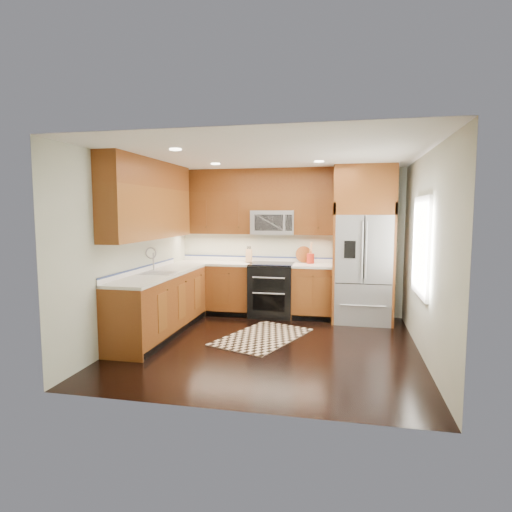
% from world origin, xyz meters
% --- Properties ---
extents(ground, '(4.00, 4.00, 0.00)m').
position_xyz_m(ground, '(0.00, 0.00, 0.00)').
color(ground, black).
rests_on(ground, ground).
extents(wall_back, '(4.00, 0.02, 2.60)m').
position_xyz_m(wall_back, '(0.00, 2.00, 1.30)').
color(wall_back, beige).
rests_on(wall_back, ground).
extents(wall_left, '(0.02, 4.00, 2.60)m').
position_xyz_m(wall_left, '(-2.00, 0.00, 1.30)').
color(wall_left, beige).
rests_on(wall_left, ground).
extents(wall_right, '(0.02, 4.00, 2.60)m').
position_xyz_m(wall_right, '(2.00, 0.00, 1.30)').
color(wall_right, beige).
rests_on(wall_right, ground).
extents(window, '(0.04, 1.10, 1.30)m').
position_xyz_m(window, '(1.98, 0.20, 1.40)').
color(window, white).
rests_on(window, ground).
extents(base_cabinets, '(2.85, 3.00, 0.90)m').
position_xyz_m(base_cabinets, '(-1.23, 0.90, 0.45)').
color(base_cabinets, brown).
rests_on(base_cabinets, ground).
extents(countertop, '(2.86, 3.01, 0.04)m').
position_xyz_m(countertop, '(-1.09, 1.01, 0.92)').
color(countertop, beige).
rests_on(countertop, base_cabinets).
extents(upper_cabinets, '(2.85, 3.00, 1.15)m').
position_xyz_m(upper_cabinets, '(-1.15, 1.09, 2.02)').
color(upper_cabinets, brown).
rests_on(upper_cabinets, ground).
extents(range, '(0.76, 0.67, 0.95)m').
position_xyz_m(range, '(-0.25, 1.67, 0.47)').
color(range, black).
rests_on(range, ground).
extents(microwave, '(0.76, 0.40, 0.42)m').
position_xyz_m(microwave, '(-0.25, 1.80, 1.66)').
color(microwave, '#B2B2B7').
rests_on(microwave, ground).
extents(refrigerator, '(0.98, 0.75, 2.60)m').
position_xyz_m(refrigerator, '(1.30, 1.63, 1.30)').
color(refrigerator, '#B2B2B7').
rests_on(refrigerator, ground).
extents(sink_faucet, '(0.54, 0.44, 0.37)m').
position_xyz_m(sink_faucet, '(-1.73, 0.23, 0.99)').
color(sink_faucet, '#B2B2B7').
rests_on(sink_faucet, countertop).
extents(rug, '(1.41, 1.77, 0.01)m').
position_xyz_m(rug, '(-0.16, 0.37, 0.01)').
color(rug, black).
rests_on(rug, ground).
extents(knife_block, '(0.12, 0.16, 0.29)m').
position_xyz_m(knife_block, '(-0.69, 1.77, 1.06)').
color(knife_block, tan).
rests_on(knife_block, countertop).
extents(utensil_crock, '(0.16, 0.16, 0.38)m').
position_xyz_m(utensil_crock, '(0.41, 1.81, 1.07)').
color(utensil_crock, '#A82414').
rests_on(utensil_crock, countertop).
extents(cutting_board, '(0.39, 0.39, 0.02)m').
position_xyz_m(cutting_board, '(0.28, 1.94, 0.95)').
color(cutting_board, brown).
rests_on(cutting_board, countertop).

